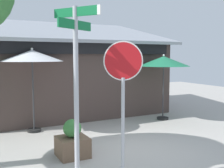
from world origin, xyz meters
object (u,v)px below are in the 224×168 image
object	(u,v)px
stop_sign	(123,83)
sidewalk_planter	(72,142)
street_sign_post	(76,79)
patio_umbrella_forest_green_center	(164,62)
patio_umbrella_ivory_left	(32,57)

from	to	relation	value
stop_sign	sidewalk_planter	size ratio (longest dim) A/B	2.97
street_sign_post	stop_sign	xyz separation A→B (m)	(0.98, 0.03, -0.12)
stop_sign	patio_umbrella_forest_green_center	size ratio (longest dim) A/B	1.10
stop_sign	patio_umbrella_ivory_left	size ratio (longest dim) A/B	1.01
stop_sign	patio_umbrella_ivory_left	bearing A→B (deg)	101.56
patio_umbrella_ivory_left	sidewalk_planter	xyz separation A→B (m)	(0.34, -2.70, -2.05)
patio_umbrella_forest_green_center	sidewalk_planter	size ratio (longest dim) A/B	2.71
stop_sign	street_sign_post	bearing A→B (deg)	-178.50
stop_sign	patio_umbrella_forest_green_center	bearing A→B (deg)	43.52
sidewalk_planter	stop_sign	bearing A→B (deg)	-71.23
street_sign_post	sidewalk_planter	xyz separation A→B (m)	(0.46, 1.56, -1.66)
patio_umbrella_ivory_left	sidewalk_planter	world-z (taller)	patio_umbrella_ivory_left
sidewalk_planter	street_sign_post	bearing A→B (deg)	-106.35
stop_sign	patio_umbrella_forest_green_center	world-z (taller)	stop_sign
patio_umbrella_ivory_left	patio_umbrella_forest_green_center	bearing A→B (deg)	-6.49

